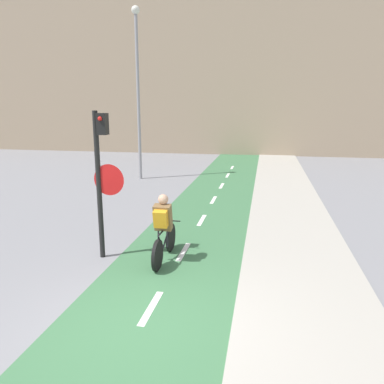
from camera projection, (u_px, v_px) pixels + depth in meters
ground_plane at (141, 326)px, 5.70m from camera, size 120.00×120.00×0.00m
bike_lane at (142, 325)px, 5.70m from camera, size 2.71×60.00×0.02m
sidewalk_strip at (316, 344)px, 5.21m from camera, size 2.40×60.00×0.05m
building_row_background at (244, 71)px, 27.20m from camera, size 60.00×5.20×11.59m
traffic_light_pole at (102, 169)px, 7.88m from camera, size 0.67×0.25×3.19m
street_lamp_far at (138, 78)px, 16.46m from camera, size 0.36×0.36×7.46m
cyclist_near at (163, 230)px, 7.94m from camera, size 0.46×1.74×1.48m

